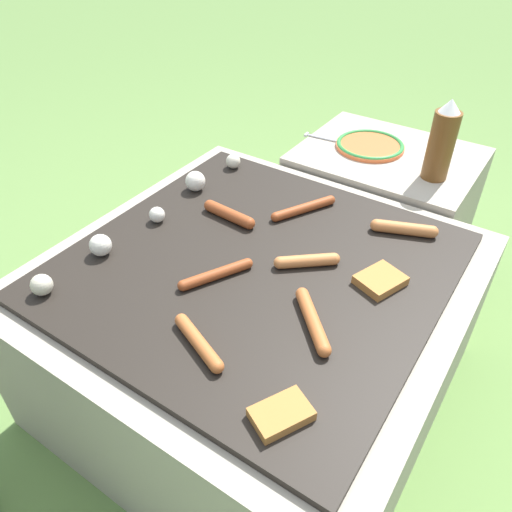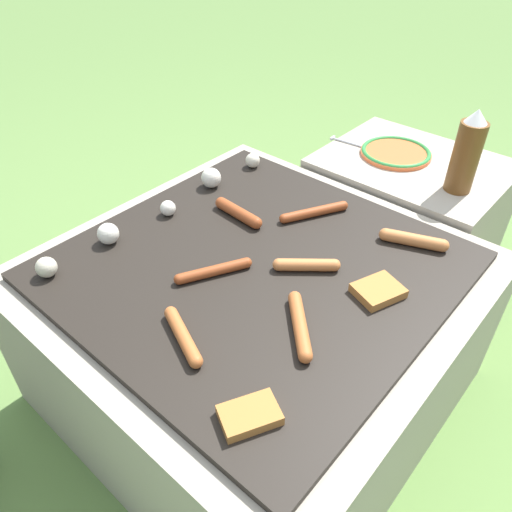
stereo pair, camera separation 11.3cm
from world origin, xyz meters
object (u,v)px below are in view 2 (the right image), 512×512
(plate_colorful, at_px, (396,153))
(fork_utensil, at_px, (354,144))
(sausage_front_center, at_px, (238,213))
(condiment_bottle, at_px, (467,153))

(plate_colorful, height_order, fork_utensil, plate_colorful)
(sausage_front_center, xyz_separation_m, condiment_bottle, (0.51, -0.37, 0.10))
(sausage_front_center, xyz_separation_m, fork_utensil, (0.56, 0.00, -0.01))
(condiment_bottle, bearing_deg, sausage_front_center, 144.29)
(plate_colorful, bearing_deg, sausage_front_center, 167.08)
(fork_utensil, bearing_deg, plate_colorful, -79.08)
(sausage_front_center, bearing_deg, fork_utensil, 0.29)
(sausage_front_center, relative_size, fork_utensil, 0.86)
(sausage_front_center, distance_m, condiment_bottle, 0.63)
(condiment_bottle, relative_size, fork_utensil, 1.24)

